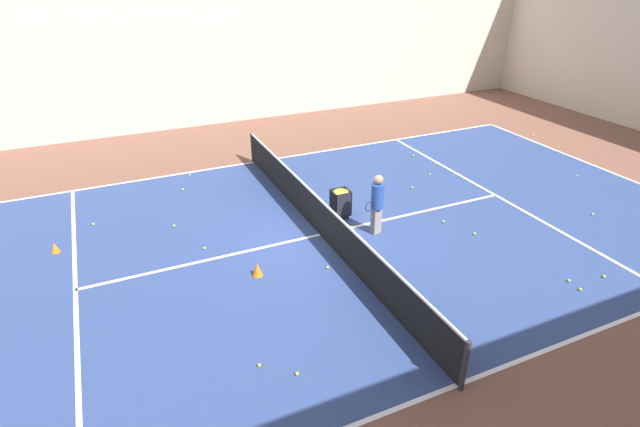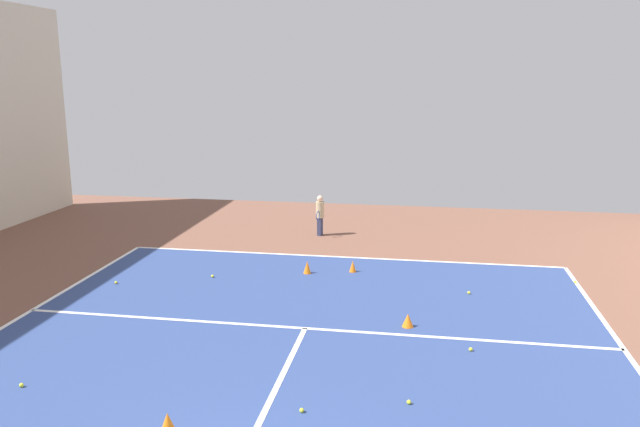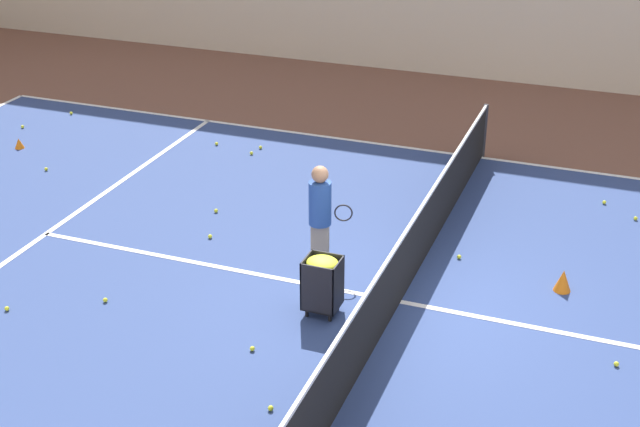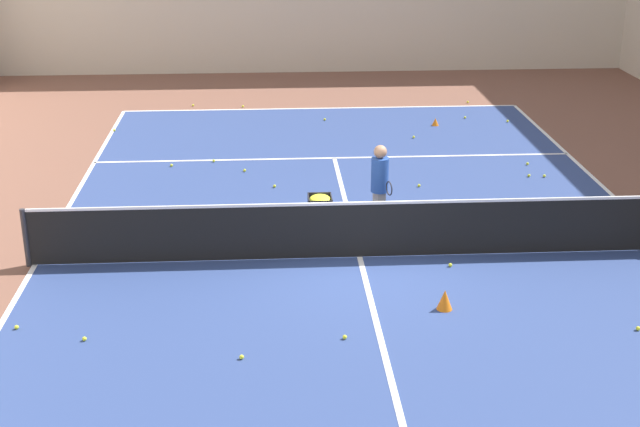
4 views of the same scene
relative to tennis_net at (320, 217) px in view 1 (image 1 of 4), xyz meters
The scene contains 39 objects.
ground_plane 0.57m from the tennis_net, ahead, with size 36.91×36.91×0.00m, color brown.
court_playing_area 0.56m from the tennis_net, ahead, with size 11.82×22.35×0.00m.
line_baseline_far 11.19m from the tennis_net, 90.00° to the left, with size 11.82×0.10×0.00m, color white.
line_sideline_left 5.94m from the tennis_net, behind, with size 0.10×22.35×0.00m, color white.
line_sideline_right 5.94m from the tennis_net, ahead, with size 0.10×22.35×0.00m, color white.
line_service_near 6.17m from the tennis_net, 90.00° to the right, with size 11.82×0.10×0.00m, color white.
line_service_far 6.17m from the tennis_net, 90.00° to the left, with size 11.82×0.10×0.00m, color white.
line_centre_service 0.56m from the tennis_net, ahead, with size 0.10×12.29×0.00m, color white.
hall_enclosure_left 11.67m from the tennis_net, behind, with size 0.15×33.21×7.20m.
tennis_net is the anchor object (origin of this frame).
coach_at_net 1.59m from the tennis_net, 69.81° to the left, with size 0.43×0.68×1.72m.
ball_cart 1.17m from the tennis_net, 125.32° to the left, with size 0.46×0.50×0.89m.
training_cone_0 6.88m from the tennis_net, 106.85° to the right, with size 0.23×0.23×0.27m, color orange.
training_cone_1 2.49m from the tennis_net, 61.82° to the right, with size 0.26×0.26×0.34m, color orange.
tennis_ball_1 6.14m from the tennis_net, 156.59° to the right, with size 0.07×0.07×0.07m, color yellow.
tennis_ball_3 6.97m from the tennis_net, 124.96° to the left, with size 0.07×0.07×0.07m, color yellow.
tennis_ball_4 9.77m from the tennis_net, 89.98° to the left, with size 0.07×0.07×0.07m, color yellow.
tennis_ball_5 10.72m from the tennis_net, 123.13° to the left, with size 0.07×0.07×0.07m, color yellow.
tennis_ball_7 4.32m from the tennis_net, 110.73° to the left, with size 0.07×0.07×0.07m, color yellow.
tennis_ball_8 5.08m from the tennis_net, 37.30° to the right, with size 0.07×0.07×0.07m, color yellow.
tennis_ball_9 6.47m from the tennis_net, 119.23° to the right, with size 0.07×0.07×0.07m, color yellow.
tennis_ball_10 5.67m from the tennis_net, 113.07° to the left, with size 0.07×0.07×0.07m, color yellow.
tennis_ball_11 6.49m from the tennis_net, 42.32° to the left, with size 0.07×0.07×0.07m, color yellow.
tennis_ball_13 6.72m from the tennis_net, 116.44° to the left, with size 0.07×0.07×0.07m, color yellow.
tennis_ball_14 3.09m from the tennis_net, 165.41° to the left, with size 0.07×0.07×0.07m, color yellow.
tennis_ball_16 8.13m from the tennis_net, 73.82° to the left, with size 0.07×0.07×0.07m, color yellow.
tennis_ball_17 5.88m from the tennis_net, behind, with size 0.07×0.07×0.07m, color yellow.
tennis_ball_18 5.36m from the tennis_net, 147.43° to the right, with size 0.07×0.07×0.07m, color yellow.
tennis_ball_19 4.17m from the tennis_net, 120.55° to the right, with size 0.07×0.07×0.07m, color yellow.
tennis_ball_20 3.64m from the tennis_net, 76.73° to the left, with size 0.07×0.07×0.07m, color yellow.
tennis_ball_23 2.47m from the tennis_net, 141.62° to the left, with size 0.07×0.07×0.07m, color yellow.
tennis_ball_24 6.26m from the tennis_net, 44.81° to the left, with size 0.07×0.07×0.07m, color yellow.
tennis_ball_25 1.75m from the tennis_net, 18.04° to the right, with size 0.07×0.07×0.07m, color yellow.
tennis_ball_26 5.19m from the tennis_net, 29.03° to the right, with size 0.07×0.07×0.07m, color yellow.
tennis_ball_27 4.26m from the tennis_net, 65.62° to the left, with size 0.07×0.07×0.07m, color yellow.
tennis_ball_28 3.15m from the tennis_net, 100.12° to the right, with size 0.07×0.07×0.07m, color yellow.
tennis_ball_29 7.07m from the tennis_net, 48.73° to the left, with size 0.07×0.07×0.07m, color yellow.
tennis_ball_30 12.31m from the tennis_net, 108.44° to the left, with size 0.07×0.07×0.07m, color yellow.
tennis_ball_31 11.69m from the tennis_net, 101.72° to the left, with size 0.07×0.07×0.07m, color yellow.
Camera 1 is at (10.79, -4.89, 6.80)m, focal length 28.00 mm.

